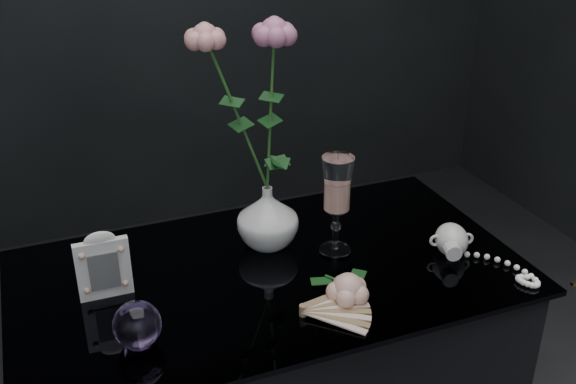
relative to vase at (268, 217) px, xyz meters
name	(u,v)px	position (x,y,z in m)	size (l,w,h in m)	color
vase	(268,217)	(0.00, 0.00, 0.00)	(0.14, 0.14, 0.14)	white
wine_glass	(337,206)	(0.13, -0.08, 0.04)	(0.07, 0.07, 0.22)	white
picture_frame	(103,264)	(-0.36, -0.07, 0.00)	(0.11, 0.08, 0.15)	white
paperweight	(137,325)	(-0.33, -0.24, -0.03)	(0.09, 0.09, 0.09)	#A681D1
paper_fan	(303,309)	(-0.03, -0.27, -0.06)	(0.26, 0.20, 0.03)	beige
loose_rose	(348,289)	(0.07, -0.26, -0.04)	(0.14, 0.18, 0.06)	#FAB5A1
pearl_jar	(452,238)	(0.36, -0.18, -0.03)	(0.24, 0.25, 0.07)	white
roses	(250,99)	(-0.03, 0.01, 0.27)	(0.22, 0.10, 0.40)	pink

